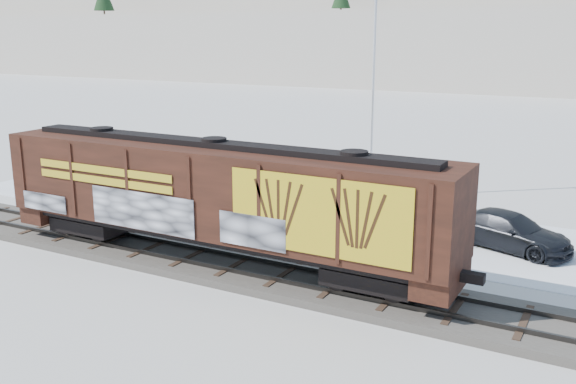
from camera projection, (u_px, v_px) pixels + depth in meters
The scene contains 8 objects.
ground at pixel (236, 272), 23.42m from camera, with size 500.00×500.00×0.00m, color white.
rail_track at pixel (236, 268), 23.38m from camera, with size 50.00×3.40×0.43m.
parking_strip at pixel (325, 220), 29.80m from camera, with size 40.00×8.00×0.03m, color white.
hopper_railcar at pixel (215, 193), 23.11m from camera, with size 17.89×3.06×4.34m.
flagpole at pixel (375, 103), 32.82m from camera, with size 2.30×0.90×13.17m.
car_silver at pixel (277, 193), 31.82m from camera, with size 1.75×4.36×1.48m, color silver.
car_white at pixel (326, 199), 30.54m from camera, with size 1.59×4.55×1.50m, color silver.
car_dark at pixel (509, 231), 25.74m from camera, with size 2.04×5.02×1.46m, color black.
Camera 1 is at (12.24, -18.41, 8.47)m, focal length 40.00 mm.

